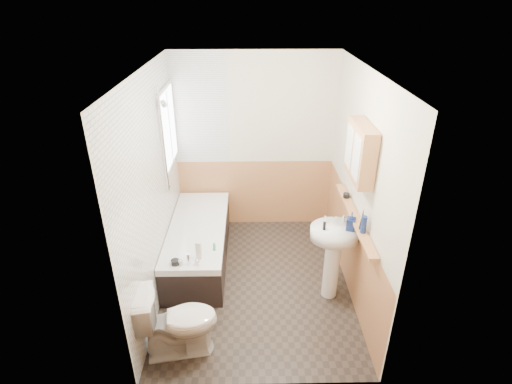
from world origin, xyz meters
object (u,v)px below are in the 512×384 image
sink (333,248)px  bathtub (199,242)px  medicine_cabinet (360,152)px  pine_shelf (354,217)px  toilet (178,321)px

sink → bathtub: bearing=144.2°
bathtub → medicine_cabinet: size_ratio=2.87×
sink → pine_shelf: 0.42m
sink → medicine_cabinet: size_ratio=1.66×
bathtub → toilet: size_ratio=2.36×
bathtub → toilet: bearing=-91.2°
bathtub → medicine_cabinet: medicine_cabinet is taller
bathtub → sink: (1.57, -0.69, 0.38)m
toilet → pine_shelf: size_ratio=0.50×
toilet → medicine_cabinet: bearing=-74.8°
pine_shelf → medicine_cabinet: medicine_cabinet is taller
toilet → medicine_cabinet: size_ratio=1.22×
bathtub → pine_shelf: 2.02m
toilet → pine_shelf: bearing=-75.0°
medicine_cabinet → pine_shelf: bearing=10.6°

